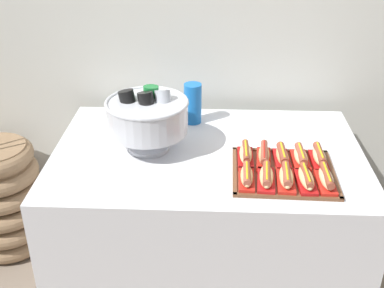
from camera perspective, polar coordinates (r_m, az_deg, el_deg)
ground_plane at (r=2.58m, az=1.59°, el=-15.75°), size 10.00×10.00×0.00m
buffet_table at (r=2.32m, az=1.73°, el=-8.62°), size 1.34×0.88×0.76m
floor_vase at (r=2.83m, az=-21.11°, el=-5.91°), size 0.47×0.47×1.04m
serving_tray at (r=1.99m, az=10.61°, el=-3.34°), size 0.41×0.37×0.01m
hot_dog_0 at (r=1.89m, az=6.39°, el=-3.79°), size 0.07×0.17×0.06m
hot_dog_1 at (r=1.90m, az=8.66°, el=-3.82°), size 0.08×0.18×0.06m
hot_dog_2 at (r=1.90m, az=10.91°, el=-3.86°), size 0.08×0.18×0.06m
hot_dog_3 at (r=1.91m, az=13.14°, el=-3.95°), size 0.07×0.18×0.06m
hot_dog_4 at (r=1.93m, az=15.35°, el=-3.91°), size 0.06×0.17×0.06m
hot_dog_5 at (r=2.03m, az=6.27°, el=-1.24°), size 0.07×0.18×0.06m
hot_dog_6 at (r=2.04m, az=8.38°, el=-1.32°), size 0.07×0.18×0.06m
hot_dog_7 at (r=2.04m, az=10.47°, el=-1.42°), size 0.06×0.17×0.06m
hot_dog_8 at (r=2.05m, az=12.54°, el=-1.49°), size 0.07×0.16×0.06m
hot_dog_9 at (r=2.07m, az=14.61°, el=-1.47°), size 0.06×0.17×0.06m
punch_bowl at (r=2.07m, az=-5.22°, el=3.37°), size 0.35×0.35×0.28m
cup_stack at (r=2.34m, az=0.09°, el=4.76°), size 0.08×0.08×0.19m
donut at (r=2.39m, az=-6.64°, el=2.93°), size 0.13×0.13×0.03m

